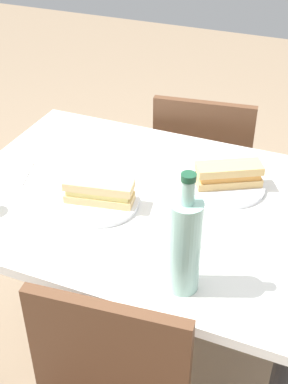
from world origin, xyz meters
The scene contains 11 objects.
ground_plane centered at (0.00, 0.00, 0.00)m, with size 8.00×8.00×0.00m, color #8C755B.
dining_table centered at (0.00, 0.00, 0.65)m, with size 1.12×0.83×0.77m.
chair_far centered at (0.01, 0.61, 0.50)m, with size 0.45×0.45×0.86m.
plate_near centered at (0.22, 0.15, 0.78)m, with size 0.23×0.23×0.01m, color white.
baguette_sandwich_near centered at (0.22, 0.15, 0.82)m, with size 0.21×0.16×0.07m.
knife_near centered at (0.18, 0.19, 0.79)m, with size 0.17×0.07×0.01m.
plate_far centered at (-0.11, -0.08, 0.78)m, with size 0.23×0.23×0.01m, color white.
baguette_sandwich_far centered at (-0.11, -0.08, 0.82)m, with size 0.21×0.11×0.07m.
knife_far centered at (-0.13, -0.03, 0.79)m, with size 0.18×0.01×0.01m.
water_bottle centered at (0.23, -0.31, 0.90)m, with size 0.08×0.08×0.32m.
paper_napkin centered at (-0.46, -0.05, 0.77)m, with size 0.14×0.14×0.00m, color white.
Camera 1 is at (0.49, -1.17, 1.67)m, focal length 48.77 mm.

